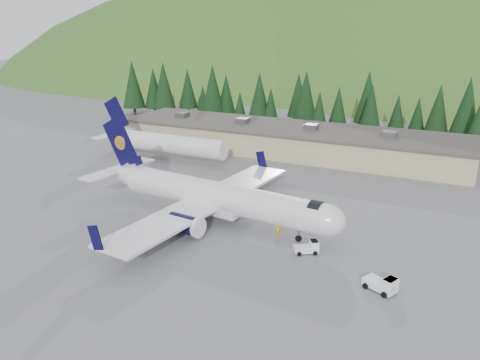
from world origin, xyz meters
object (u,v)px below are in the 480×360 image
(airliner, at_px, (213,196))
(baggage_tug_b, at_px, (383,284))
(second_airliner, at_px, (160,142))
(terminal_building, at_px, (287,139))
(baggage_tug_a, at_px, (308,247))
(ramp_worker, at_px, (278,229))

(airliner, bearing_deg, baggage_tug_b, -13.65)
(second_airliner, bearing_deg, terminal_building, 38.78)
(baggage_tug_a, xyz_separation_m, terminal_building, (-18.19, 41.40, 1.97))
(baggage_tug_b, xyz_separation_m, ramp_worker, (-13.77, 7.40, 0.08))
(terminal_building, xyz_separation_m, ramp_worker, (13.45, -38.66, -1.79))
(baggage_tug_b, height_order, ramp_worker, baggage_tug_b)
(second_airliner, xyz_separation_m, ramp_worker, (33.36, -22.66, -2.49))
(ramp_worker, bearing_deg, terminal_building, -98.04)
(second_airliner, relative_size, ramp_worker, 16.58)
(second_airliner, xyz_separation_m, baggage_tug_b, (47.13, -30.06, -2.57))
(airliner, height_order, ramp_worker, airliner)
(airliner, distance_m, second_airliner, 32.36)
(baggage_tug_a, distance_m, ramp_worker, 5.48)
(baggage_tug_b, xyz_separation_m, terminal_building, (-27.22, 46.06, 1.87))
(baggage_tug_a, bearing_deg, second_airliner, 114.55)
(second_airliner, relative_size, baggage_tug_b, 7.82)
(airliner, relative_size, baggage_tug_a, 12.36)
(airliner, height_order, baggage_tug_b, airliner)
(baggage_tug_a, bearing_deg, ramp_worker, 118.24)
(airliner, distance_m, ramp_worker, 9.88)
(baggage_tug_b, distance_m, terminal_building, 53.53)
(baggage_tug_a, bearing_deg, terminal_building, 81.95)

